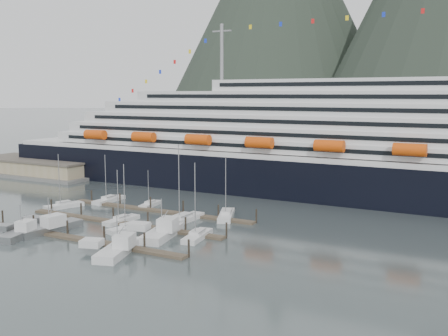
{
  "coord_description": "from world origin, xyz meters",
  "views": [
    {
      "loc": [
        63.76,
        -78.89,
        26.52
      ],
      "look_at": [
        8.71,
        22.0,
        10.25
      ],
      "focal_mm": 42.0,
      "sensor_mm": 36.0,
      "label": 1
    }
  ],
  "objects": [
    {
      "name": "sailboat_e",
      "position": [
        -22.32,
        19.22,
        0.41
      ],
      "size": [
        2.77,
        9.95,
        12.33
      ],
      "rotation": [
        0.0,
        0.0,
        1.59
      ],
      "color": "silver",
      "rests_on": "ground"
    },
    {
      "name": "trawler_a",
      "position": [
        -13.63,
        -8.21,
        0.93
      ],
      "size": [
        9.98,
        13.75,
        7.38
      ],
      "rotation": [
        0.0,
        0.0,
        1.45
      ],
      "color": "gray",
      "rests_on": "ground"
    },
    {
      "name": "sailboat_f",
      "position": [
        -10.25,
        20.0,
        0.38
      ],
      "size": [
        3.33,
        7.91,
        9.11
      ],
      "rotation": [
        0.0,
        0.0,
        1.72
      ],
      "color": "silver",
      "rests_on": "ground"
    },
    {
      "name": "ground",
      "position": [
        0.0,
        0.0,
        0.0
      ],
      "size": [
        1600.0,
        1600.0,
        0.0
      ],
      "primitive_type": "plane",
      "color": "#495456",
      "rests_on": "ground"
    },
    {
      "name": "dock_mid",
      "position": [
        -4.93,
        3.05,
        0.31
      ],
      "size": [
        48.18,
        2.28,
        3.2
      ],
      "color": "#41362A",
      "rests_on": "ground"
    },
    {
      "name": "sailboat_a",
      "position": [
        -27.0,
        8.86,
        0.42
      ],
      "size": [
        5.31,
        9.53,
        13.29
      ],
      "rotation": [
        0.0,
        0.0,
        1.26
      ],
      "color": "silver",
      "rests_on": "ground"
    },
    {
      "name": "warehouse",
      "position": [
        -72.0,
        42.0,
        2.25
      ],
      "size": [
        46.0,
        20.0,
        5.8
      ],
      "color": "#595956",
      "rests_on": "ground"
    },
    {
      "name": "sailboat_b",
      "position": [
        -6.04,
        4.36,
        0.39
      ],
      "size": [
        2.82,
        9.16,
        11.56
      ],
      "rotation": [
        0.0,
        0.0,
        1.52
      ],
      "color": "silver",
      "rests_on": "ground"
    },
    {
      "name": "sailboat_d",
      "position": [
        5.08,
        10.67,
        0.45
      ],
      "size": [
        3.27,
        12.42,
        16.94
      ],
      "rotation": [
        0.0,
        0.0,
        1.54
      ],
      "color": "silver",
      "rests_on": "ground"
    },
    {
      "name": "cruise_ship",
      "position": [
        30.03,
        54.94,
        12.04
      ],
      "size": [
        210.0,
        30.4,
        50.3
      ],
      "color": "black",
      "rests_on": "ground"
    },
    {
      "name": "dock_near",
      "position": [
        -4.93,
        -9.95,
        0.31
      ],
      "size": [
        48.18,
        2.28,
        3.2
      ],
      "color": "#41362A",
      "rests_on": "ground"
    },
    {
      "name": "trawler_d",
      "position": [
        7.44,
        -13.09,
        0.92
      ],
      "size": [
        10.06,
        12.78,
        7.3
      ],
      "rotation": [
        0.0,
        0.0,
        1.87
      ],
      "color": "silver",
      "rests_on": "ground"
    },
    {
      "name": "dock_far",
      "position": [
        -4.93,
        16.05,
        0.31
      ],
      "size": [
        48.18,
        2.28,
        3.2
      ],
      "color": "#41362A",
      "rests_on": "ground"
    },
    {
      "name": "trawler_e",
      "position": [
        7.97,
        -1.14,
        0.99
      ],
      "size": [
        10.04,
        12.95,
        8.08
      ],
      "rotation": [
        0.0,
        0.0,
        1.79
      ],
      "color": "silver",
      "rests_on": "ground"
    },
    {
      "name": "sailboat_c",
      "position": [
        -0.39,
        -0.17,
        0.42
      ],
      "size": [
        4.91,
        9.48,
        13.65
      ],
      "rotation": [
        0.0,
        0.0,
        1.29
      ],
      "color": "silver",
      "rests_on": "ground"
    },
    {
      "name": "sailboat_h",
      "position": [
        14.38,
        1.27,
        0.44
      ],
      "size": [
        4.2,
        9.64,
        14.77
      ],
      "rotation": [
        0.0,
        0.0,
        1.74
      ],
      "color": "silver",
      "rests_on": "ground"
    },
    {
      "name": "sailboat_g",
      "position": [
        11.16,
        18.49,
        0.42
      ],
      "size": [
        6.95,
        11.46,
        13.6
      ],
      "rotation": [
        0.0,
        0.0,
        1.97
      ],
      "color": "silver",
      "rests_on": "ground"
    },
    {
      "name": "trawler_b",
      "position": [
        -15.28,
        -13.5,
        0.87
      ],
      "size": [
        8.48,
        10.92,
        6.76
      ],
      "rotation": [
        0.0,
        0.0,
        1.79
      ],
      "color": "gray",
      "rests_on": "ground"
    }
  ]
}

